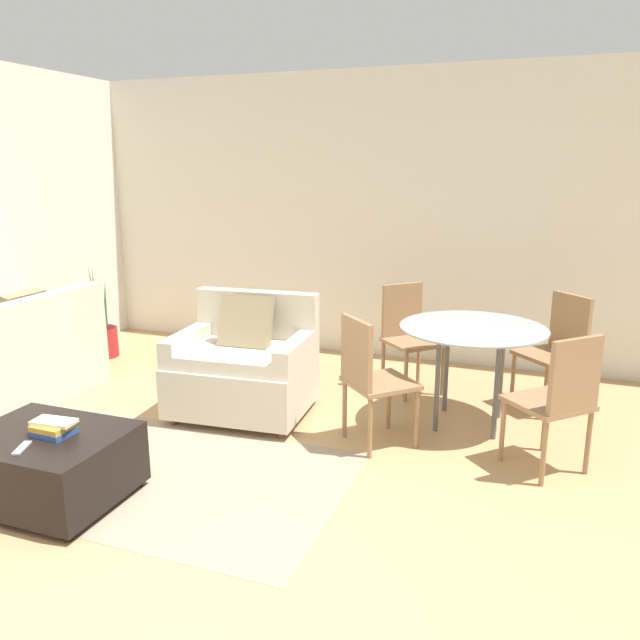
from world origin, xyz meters
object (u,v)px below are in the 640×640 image
at_px(armchair, 244,368).
at_px(dining_table, 472,339).
at_px(dining_chair_near_right, 560,395).
at_px(dining_chair_far_right, 559,344).
at_px(dining_chair_far_left, 408,330).
at_px(ottoman, 48,463).
at_px(potted_plant, 101,336).
at_px(book_stack, 53,428).
at_px(dining_chair_near_left, 369,373).
at_px(tv_remote_primary, 22,448).

xyz_separation_m(armchair, dining_table, (1.65, 0.37, 0.29)).
relative_size(armchair, dining_chair_near_right, 1.17).
distance_m(dining_chair_near_right, dining_chair_far_right, 1.19).
bearing_deg(dining_chair_near_right, dining_chair_far_left, 135.00).
bearing_deg(ottoman, potted_plant, 123.32).
relative_size(ottoman, book_stack, 3.49).
bearing_deg(dining_chair_near_right, potted_plant, 166.08).
height_order(dining_chair_near_left, dining_chair_near_right, same).
height_order(dining_chair_near_right, dining_chair_far_left, same).
bearing_deg(dining_chair_far_left, ottoman, -121.03).
distance_m(potted_plant, dining_chair_near_left, 3.27).
bearing_deg(dining_chair_near_left, book_stack, -137.85).
bearing_deg(dining_chair_far_left, dining_chair_near_left, -90.00).
bearing_deg(tv_remote_primary, ottoman, 99.01).
bearing_deg(dining_table, dining_chair_far_left, 135.00).
bearing_deg(armchair, potted_plant, 157.68).
relative_size(dining_table, dining_chair_near_right, 1.16).
bearing_deg(dining_table, ottoman, -137.70).
bearing_deg(potted_plant, dining_chair_far_left, 2.48).
distance_m(dining_table, dining_chair_far_left, 0.85).
distance_m(dining_chair_near_left, dining_chair_far_right, 1.69).
bearing_deg(dining_chair_near_right, dining_table, 135.00).
distance_m(dining_table, dining_chair_near_right, 0.85).
xyz_separation_m(ottoman, tv_remote_primary, (0.03, -0.19, 0.19)).
xyz_separation_m(ottoman, dining_chair_far_right, (2.71, 2.52, 0.30)).
distance_m(ottoman, dining_chair_far_right, 3.71).
relative_size(dining_table, dining_chair_far_left, 1.16).
xyz_separation_m(ottoman, potted_plant, (-1.57, 2.38, -0.01)).
relative_size(armchair, book_stack, 4.22).
xyz_separation_m(dining_table, dining_chair_near_right, (0.60, -0.60, -0.14)).
bearing_deg(dining_table, book_stack, -136.99).
relative_size(armchair, tv_remote_primary, 6.50).
bearing_deg(book_stack, dining_chair_near_right, 26.45).
height_order(ottoman, potted_plant, potted_plant).
relative_size(book_stack, dining_table, 0.24).
bearing_deg(tv_remote_primary, dining_chair_far_right, 45.37).
xyz_separation_m(potted_plant, dining_chair_far_left, (3.08, 0.13, 0.30)).
distance_m(tv_remote_primary, potted_plant, 3.04).
bearing_deg(dining_table, armchair, -167.44).
bearing_deg(potted_plant, tv_remote_primary, -58.21).
height_order(potted_plant, dining_chair_near_right, potted_plant).
distance_m(dining_chair_far_left, dining_chair_far_right, 1.19).
distance_m(armchair, dining_table, 1.72).
height_order(potted_plant, dining_chair_far_left, potted_plant).
distance_m(armchair, potted_plant, 2.19).
relative_size(dining_table, dining_chair_far_right, 1.16).
height_order(dining_chair_near_right, dining_chair_far_right, same).
bearing_deg(dining_table, tv_remote_primary, -134.53).
relative_size(dining_chair_near_left, dining_chair_far_left, 1.00).
bearing_deg(tv_remote_primary, dining_table, 45.47).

